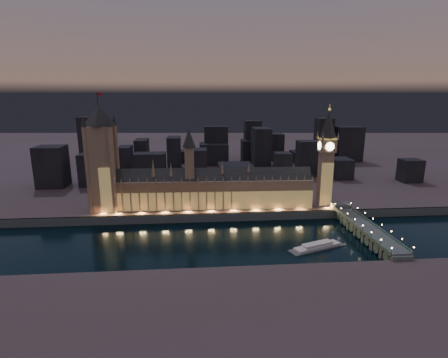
{
  "coord_description": "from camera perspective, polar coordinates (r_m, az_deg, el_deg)",
  "views": [
    {
      "loc": [
        -21.97,
        -271.47,
        118.61
      ],
      "look_at": [
        5.0,
        55.0,
        38.0
      ],
      "focal_mm": 28.0,
      "sensor_mm": 36.0,
      "label": 1
    }
  ],
  "objects": [
    {
      "name": "city_backdrop",
      "position": [
        527.15,
        0.87,
        4.28
      ],
      "size": [
        476.03,
        215.63,
        74.57
      ],
      "color": "black",
      "rests_on": "north_bank"
    },
    {
      "name": "river_boat",
      "position": [
        289.04,
        14.98,
        -10.57
      ],
      "size": [
        49.12,
        27.04,
        4.5
      ],
      "color": "#4C4B55",
      "rests_on": "ground"
    },
    {
      "name": "palace_of_westminster",
      "position": [
        345.99,
        -2.39,
        -1.65
      ],
      "size": [
        202.0,
        25.73,
        78.0
      ],
      "color": "#916E54",
      "rests_on": "north_bank"
    },
    {
      "name": "victoria_tower",
      "position": [
        349.26,
        -19.3,
        3.89
      ],
      "size": [
        31.68,
        31.68,
        111.36
      ],
      "color": "#916E54",
      "rests_on": "north_bank"
    },
    {
      "name": "ground_plane",
      "position": [
        297.06,
        -0.09,
        -9.71
      ],
      "size": [
        2000.0,
        2000.0,
        0.0
      ],
      "primitive_type": "plane",
      "color": "black",
      "rests_on": "ground"
    },
    {
      "name": "elizabeth_tower",
      "position": [
        361.99,
        16.43,
        4.56
      ],
      "size": [
        18.0,
        18.0,
        100.5
      ],
      "color": "#916E54",
      "rests_on": "north_bank"
    },
    {
      "name": "westminster_bridge",
      "position": [
        323.33,
        21.79,
        -7.6
      ],
      "size": [
        16.95,
        113.0,
        15.9
      ],
      "color": "#4C4B55",
      "rests_on": "ground"
    },
    {
      "name": "embankment_wall",
      "position": [
        333.55,
        -0.66,
        -6.27
      ],
      "size": [
        2000.0,
        2.5,
        8.0
      ],
      "primitive_type": "cube",
      "color": "#4C4B55",
      "rests_on": "ground"
    },
    {
      "name": "north_bank",
      "position": [
        800.02,
        -3.12,
        5.57
      ],
      "size": [
        2000.0,
        960.0,
        8.0
      ],
      "primitive_type": "cube",
      "color": "#49352D",
      "rests_on": "ground"
    }
  ]
}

